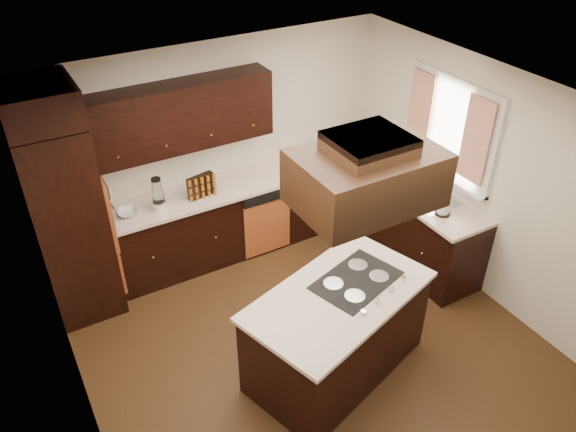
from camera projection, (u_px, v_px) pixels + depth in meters
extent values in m
cube|color=#53351A|center=(309.00, 342.00, 5.67)|extent=(4.20, 4.20, 0.02)
cube|color=white|center=(316.00, 110.00, 4.26)|extent=(4.20, 4.20, 0.02)
cube|color=beige|center=(216.00, 148.00, 6.49)|extent=(4.20, 0.02, 2.50)
cube|color=beige|center=(493.00, 420.00, 3.45)|extent=(4.20, 0.02, 2.50)
cube|color=beige|center=(67.00, 328.00, 4.10)|extent=(0.02, 4.20, 2.50)
cube|color=beige|center=(484.00, 182.00, 5.84)|extent=(0.02, 4.20, 2.50)
cube|color=black|center=(69.00, 222.00, 5.57)|extent=(0.65, 0.75, 2.12)
cube|color=#B4572A|center=(103.00, 207.00, 5.68)|extent=(0.05, 0.62, 0.78)
cube|color=black|center=(234.00, 218.00, 6.73)|extent=(2.93, 0.60, 0.88)
cube|color=black|center=(397.00, 214.00, 6.81)|extent=(0.60, 2.40, 0.88)
cube|color=beige|center=(232.00, 186.00, 6.46)|extent=(2.93, 0.63, 0.04)
cube|color=beige|center=(400.00, 181.00, 6.55)|extent=(0.63, 2.40, 0.04)
cube|color=black|center=(181.00, 116.00, 5.87)|extent=(2.00, 0.34, 0.72)
cube|color=#B4572A|center=(267.00, 226.00, 6.66)|extent=(0.60, 0.05, 0.72)
cube|color=silver|center=(450.00, 128.00, 5.99)|extent=(0.06, 1.32, 1.12)
cube|color=white|center=(452.00, 128.00, 6.01)|extent=(0.00, 1.20, 1.00)
cube|color=#FFDABD|center=(476.00, 141.00, 5.64)|extent=(0.02, 0.34, 0.90)
cube|color=#FFDABD|center=(420.00, 111.00, 6.24)|extent=(0.02, 0.34, 0.90)
cube|color=silver|center=(422.00, 193.00, 6.29)|extent=(0.52, 0.84, 0.01)
cube|color=black|center=(336.00, 333.00, 5.16)|extent=(1.83, 1.34, 0.88)
cube|color=beige|center=(339.00, 296.00, 4.91)|extent=(1.90, 1.41, 0.04)
cube|color=black|center=(356.00, 280.00, 5.04)|extent=(0.89, 0.72, 0.01)
cube|color=black|center=(366.00, 178.00, 4.11)|extent=(1.05, 0.72, 0.42)
cube|color=black|center=(369.00, 144.00, 3.95)|extent=(0.55, 0.50, 0.13)
cylinder|color=silver|center=(160.00, 205.00, 5.99)|extent=(0.15, 0.15, 0.10)
cone|color=silver|center=(157.00, 191.00, 5.89)|extent=(0.13, 0.13, 0.26)
cube|color=black|center=(201.00, 186.00, 6.17)|extent=(0.32, 0.14, 0.26)
imported|color=silver|center=(128.00, 212.00, 5.92)|extent=(0.25, 0.25, 0.05)
imported|color=silver|center=(393.00, 170.00, 6.54)|extent=(0.11, 0.11, 0.18)
cylinder|color=silver|center=(444.00, 203.00, 5.86)|extent=(0.13, 0.13, 0.28)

